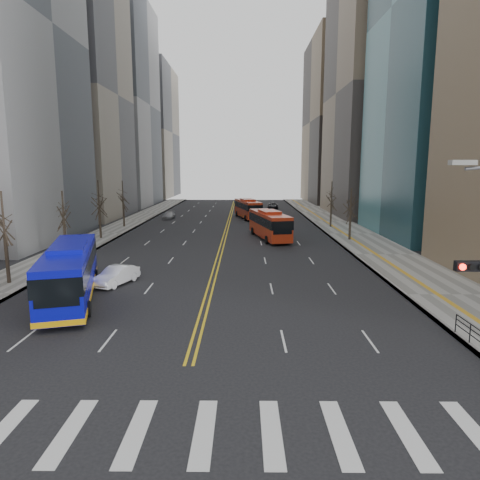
% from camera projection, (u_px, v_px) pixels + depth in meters
% --- Properties ---
extents(ground, '(220.00, 220.00, 0.00)m').
position_uv_depth(ground, '(170.00, 432.00, 14.95)').
color(ground, black).
extents(sidewalk_right, '(7.00, 130.00, 0.15)m').
position_uv_depth(sidewalk_right, '(351.00, 234.00, 59.16)').
color(sidewalk_right, slate).
rests_on(sidewalk_right, ground).
extents(sidewalk_left, '(5.00, 130.00, 0.15)m').
position_uv_depth(sidewalk_left, '(107.00, 234.00, 59.45)').
color(sidewalk_left, slate).
rests_on(sidewalk_left, ground).
extents(crosswalk, '(26.70, 4.00, 0.01)m').
position_uv_depth(crosswalk, '(170.00, 431.00, 14.95)').
color(crosswalk, silver).
rests_on(crosswalk, ground).
extents(centerline, '(0.55, 100.00, 0.01)m').
position_uv_depth(centerline, '(228.00, 225.00, 69.18)').
color(centerline, gold).
rests_on(centerline, ground).
extents(office_towers, '(83.00, 134.00, 58.00)m').
position_uv_depth(office_towers, '(231.00, 86.00, 78.51)').
color(office_towers, gray).
rests_on(office_towers, ground).
extents(street_trees, '(35.20, 47.20, 7.60)m').
position_uv_depth(street_trees, '(158.00, 206.00, 48.27)').
color(street_trees, '#2C231B').
rests_on(street_trees, ground).
extents(blue_bus, '(6.47, 13.72, 3.88)m').
position_uv_depth(blue_bus, '(70.00, 270.00, 29.86)').
color(blue_bus, '#0C0EB5').
rests_on(blue_bus, ground).
extents(red_bus_near, '(5.07, 12.02, 3.70)m').
position_uv_depth(red_bus_near, '(269.00, 223.00, 55.31)').
color(red_bus_near, '#B42C13').
rests_on(red_bus_near, ground).
extents(red_bus_far, '(5.05, 11.53, 3.56)m').
position_uv_depth(red_bus_far, '(248.00, 208.00, 77.63)').
color(red_bus_far, '#B42C13').
rests_on(red_bus_far, ground).
extents(car_white, '(2.94, 4.67, 1.45)m').
position_uv_depth(car_white, '(116.00, 275.00, 33.72)').
color(car_white, white).
rests_on(car_white, ground).
extents(car_dark_mid, '(1.92, 3.73, 1.22)m').
position_uv_depth(car_dark_mid, '(268.00, 228.00, 60.88)').
color(car_dark_mid, black).
rests_on(car_dark_mid, ground).
extents(car_silver, '(1.81, 4.45, 1.29)m').
position_uv_depth(car_silver, '(169.00, 215.00, 77.15)').
color(car_silver, gray).
rests_on(car_silver, ground).
extents(car_dark_far, '(2.18, 4.66, 1.29)m').
position_uv_depth(car_dark_far, '(273.00, 206.00, 96.73)').
color(car_dark_far, black).
rests_on(car_dark_far, ground).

